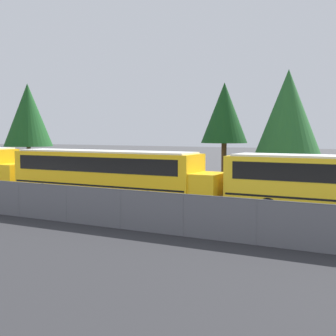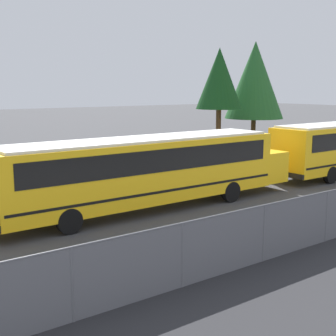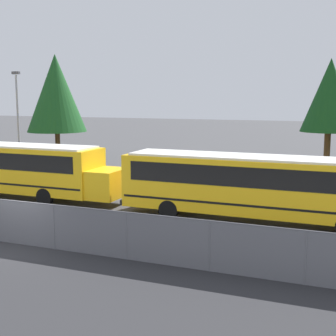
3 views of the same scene
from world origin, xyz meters
name	(u,v)px [view 1 (image 1 of 3)]	position (x,y,z in m)	size (l,w,h in m)	color
school_bus_3	(108,171)	(8.04, 6.66, 1.79)	(14.09, 2.47, 3.02)	yellow
tree_0	(224,113)	(9.89, 20.84, 5.72)	(3.93, 3.93, 8.31)	#51381E
tree_1	(28,115)	(-13.12, 21.12, 5.96)	(5.24, 5.24, 9.38)	#51381E
tree_3	(288,113)	(15.09, 21.66, 5.67)	(5.41, 5.41, 9.19)	#51381E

